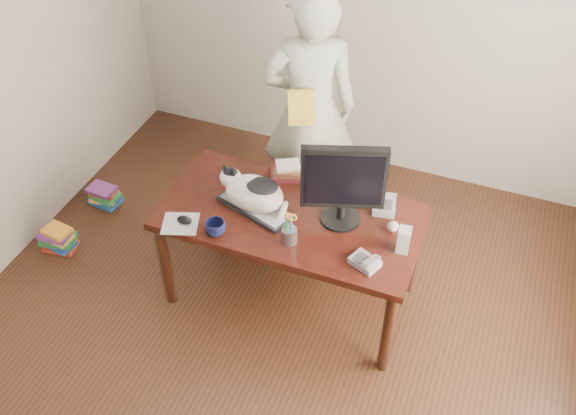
# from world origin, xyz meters

# --- Properties ---
(room) EXTENTS (4.50, 4.50, 4.50)m
(room) POSITION_xyz_m (0.00, 0.00, 1.35)
(room) COLOR black
(room) RESTS_ON ground
(desk) EXTENTS (1.60, 0.80, 0.75)m
(desk) POSITION_xyz_m (0.00, 0.68, 0.60)
(desk) COLOR black
(desk) RESTS_ON ground
(keyboard) EXTENTS (0.52, 0.33, 0.03)m
(keyboard) POSITION_xyz_m (-0.22, 0.57, 0.76)
(keyboard) COLOR black
(keyboard) RESTS_ON desk
(cat) EXTENTS (0.48, 0.33, 0.27)m
(cat) POSITION_xyz_m (-0.24, 0.57, 0.89)
(cat) COLOR white
(cat) RESTS_ON keyboard
(monitor) EXTENTS (0.48, 0.30, 0.55)m
(monitor) POSITION_xyz_m (0.30, 0.65, 1.06)
(monitor) COLOR black
(monitor) RESTS_ON desk
(pen_cup) EXTENTS (0.10, 0.09, 0.23)m
(pen_cup) POSITION_xyz_m (0.07, 0.38, 0.81)
(pen_cup) COLOR gray
(pen_cup) RESTS_ON desk
(mousepad) EXTENTS (0.27, 0.25, 0.00)m
(mousepad) POSITION_xyz_m (-0.59, 0.28, 0.75)
(mousepad) COLOR #AFB3BB
(mousepad) RESTS_ON desk
(mouse) EXTENTS (0.11, 0.09, 0.04)m
(mouse) POSITION_xyz_m (-0.57, 0.30, 0.77)
(mouse) COLOR black
(mouse) RESTS_ON mousepad
(coffee_mug) EXTENTS (0.17, 0.17, 0.10)m
(coffee_mug) POSITION_xyz_m (-0.35, 0.28, 0.80)
(coffee_mug) COLOR black
(coffee_mug) RESTS_ON desk
(phone) EXTENTS (0.19, 0.17, 0.07)m
(phone) POSITION_xyz_m (0.54, 0.36, 0.77)
(phone) COLOR slate
(phone) RESTS_ON desk
(speaker) EXTENTS (0.08, 0.09, 0.16)m
(speaker) POSITION_xyz_m (0.71, 0.55, 0.83)
(speaker) COLOR #98989A
(speaker) RESTS_ON desk
(baseball) EXTENTS (0.07, 0.07, 0.07)m
(baseball) POSITION_xyz_m (0.61, 0.69, 0.78)
(baseball) COLOR beige
(baseball) RESTS_ON desk
(book_stack) EXTENTS (0.30, 0.26, 0.09)m
(book_stack) POSITION_xyz_m (-0.14, 0.95, 0.79)
(book_stack) COLOR #481319
(book_stack) RESTS_ON desk
(calculator) EXTENTS (0.17, 0.21, 0.06)m
(calculator) POSITION_xyz_m (0.52, 0.86, 0.78)
(calculator) COLOR slate
(calculator) RESTS_ON desk
(person) EXTENTS (0.79, 0.68, 1.84)m
(person) POSITION_xyz_m (-0.20, 1.46, 0.92)
(person) COLOR silver
(person) RESTS_ON ground
(held_book) EXTENTS (0.20, 0.17, 0.24)m
(held_book) POSITION_xyz_m (-0.20, 1.29, 1.05)
(held_book) COLOR gold
(held_book) RESTS_ON person
(book_pile_a) EXTENTS (0.27, 0.22, 0.18)m
(book_pile_a) POSITION_xyz_m (-1.75, 0.40, 0.09)
(book_pile_a) COLOR #A62917
(book_pile_a) RESTS_ON ground
(book_pile_b) EXTENTS (0.26, 0.20, 0.15)m
(book_pile_b) POSITION_xyz_m (-1.72, 0.95, 0.07)
(book_pile_b) COLOR #184694
(book_pile_b) RESTS_ON ground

